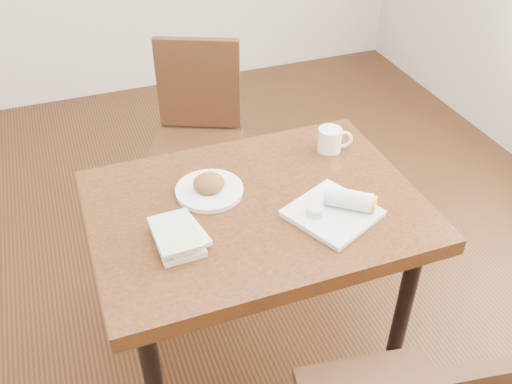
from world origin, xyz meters
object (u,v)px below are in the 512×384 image
object	(u,v)px
chair_far	(197,128)
plate_scone	(209,188)
coffee_mug	(331,139)
book_stack	(178,236)
plate_burrito	(338,209)
table	(256,223)

from	to	relation	value
chair_far	plate_scone	bearing A→B (deg)	-101.58
chair_far	coffee_mug	distance (m)	0.80
book_stack	plate_burrito	bearing A→B (deg)	-5.79
plate_burrito	chair_far	bearing A→B (deg)	101.46
chair_far	book_stack	xyz separation A→B (m)	(-0.32, -0.98, 0.23)
plate_scone	chair_far	bearing A→B (deg)	78.42
plate_burrito	book_stack	xyz separation A→B (m)	(-0.53, 0.05, -0.00)
chair_far	book_stack	bearing A→B (deg)	-108.22
plate_scone	plate_burrito	distance (m)	0.45
chair_far	plate_burrito	distance (m)	1.08
plate_scone	plate_burrito	xyz separation A→B (m)	(0.37, -0.26, 0.00)
plate_scone	book_stack	world-z (taller)	plate_scone
plate_scone	book_stack	distance (m)	0.27
table	chair_far	size ratio (longest dim) A/B	1.18
table	plate_burrito	size ratio (longest dim) A/B	3.31
table	chair_far	world-z (taller)	chair_far
plate_scone	plate_burrito	world-z (taller)	plate_burrito
chair_far	plate_burrito	size ratio (longest dim) A/B	2.79
table	plate_burrito	world-z (taller)	plate_burrito
chair_far	plate_scone	world-z (taller)	chair_far
coffee_mug	book_stack	bearing A→B (deg)	-155.34
chair_far	book_stack	size ratio (longest dim) A/B	4.34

